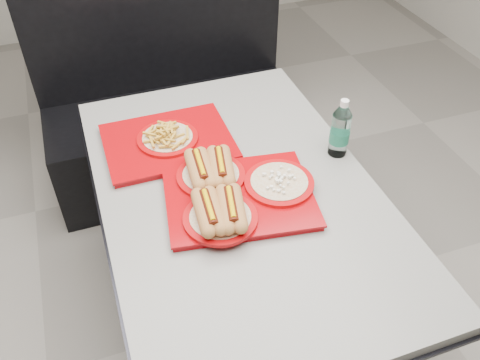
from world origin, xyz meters
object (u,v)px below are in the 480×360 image
object	(u,v)px
diner_table	(239,224)
water_bottle	(340,131)
tray_far	(168,140)
booth_bench	(171,106)
tray_near	(233,192)

from	to	relation	value
diner_table	water_bottle	world-z (taller)	water_bottle
tray_far	booth_bench	bearing A→B (deg)	78.06
booth_bench	water_bottle	size ratio (longest dim) A/B	6.04
booth_bench	tray_near	xyz separation A→B (m)	(-0.03, -1.14, 0.39)
diner_table	booth_bench	xyz separation A→B (m)	(0.00, 1.09, -0.18)
diner_table	water_bottle	xyz separation A→B (m)	(0.40, 0.07, 0.26)
diner_table	water_bottle	size ratio (longest dim) A/B	6.36
diner_table	water_bottle	distance (m)	0.48
diner_table	tray_near	size ratio (longest dim) A/B	2.71
tray_near	water_bottle	size ratio (longest dim) A/B	2.35
booth_bench	water_bottle	distance (m)	1.19
booth_bench	tray_near	bearing A→B (deg)	-91.75
tray_far	water_bottle	xyz separation A→B (m)	(0.57, -0.25, 0.07)
tray_near	tray_far	distance (m)	0.38
booth_bench	tray_near	size ratio (longest dim) A/B	2.58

